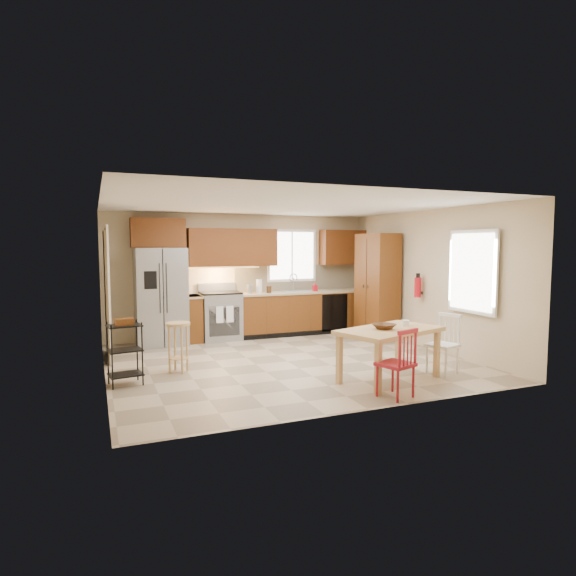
{
  "coord_description": "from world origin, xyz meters",
  "views": [
    {
      "loc": [
        -2.85,
        -7.06,
        1.85
      ],
      "look_at": [
        0.17,
        0.4,
        1.15
      ],
      "focal_mm": 30.0,
      "sensor_mm": 36.0,
      "label": 1
    }
  ],
  "objects_px": {
    "fire_extinguisher": "(418,287)",
    "chair_red": "(395,363)",
    "table_jar": "(405,325)",
    "range_stove": "(220,317)",
    "soap_bottle": "(315,287)",
    "pantry": "(377,286)",
    "bar_stool": "(178,347)",
    "utility_cart": "(125,354)",
    "refrigerator": "(161,297)",
    "chair_white": "(443,344)",
    "table_bowl": "(384,329)",
    "dining_table": "(389,355)"
  },
  "relations": [
    {
      "from": "fire_extinguisher",
      "to": "chair_red",
      "type": "distance_m",
      "value": 3.22
    },
    {
      "from": "table_jar",
      "to": "chair_red",
      "type": "bearing_deg",
      "value": -132.06
    },
    {
      "from": "range_stove",
      "to": "table_jar",
      "type": "height_order",
      "value": "range_stove"
    },
    {
      "from": "soap_bottle",
      "to": "chair_red",
      "type": "bearing_deg",
      "value": -102.33
    },
    {
      "from": "fire_extinguisher",
      "to": "pantry",
      "type": "bearing_deg",
      "value": 100.78
    },
    {
      "from": "bar_stool",
      "to": "utility_cart",
      "type": "distance_m",
      "value": 0.87
    },
    {
      "from": "refrigerator",
      "to": "range_stove",
      "type": "bearing_deg",
      "value": 2.99
    },
    {
      "from": "bar_stool",
      "to": "range_stove",
      "type": "bearing_deg",
      "value": 54.82
    },
    {
      "from": "chair_white",
      "to": "utility_cart",
      "type": "height_order",
      "value": "chair_white"
    },
    {
      "from": "pantry",
      "to": "utility_cart",
      "type": "relative_size",
      "value": 2.47
    },
    {
      "from": "refrigerator",
      "to": "soap_bottle",
      "type": "relative_size",
      "value": 9.53
    },
    {
      "from": "chair_red",
      "to": "table_bowl",
      "type": "distance_m",
      "value": 0.76
    },
    {
      "from": "bar_stool",
      "to": "dining_table",
      "type": "bearing_deg",
      "value": -37.34
    },
    {
      "from": "dining_table",
      "to": "pantry",
      "type": "bearing_deg",
      "value": 42.4
    },
    {
      "from": "fire_extinguisher",
      "to": "dining_table",
      "type": "relative_size",
      "value": 0.25
    },
    {
      "from": "refrigerator",
      "to": "utility_cart",
      "type": "distance_m",
      "value": 2.69
    },
    {
      "from": "table_jar",
      "to": "table_bowl",
      "type": "bearing_deg",
      "value": -167.47
    },
    {
      "from": "refrigerator",
      "to": "bar_stool",
      "type": "height_order",
      "value": "refrigerator"
    },
    {
      "from": "refrigerator",
      "to": "pantry",
      "type": "distance_m",
      "value": 4.23
    },
    {
      "from": "pantry",
      "to": "table_bowl",
      "type": "xyz_separation_m",
      "value": [
        -1.63,
        -2.75,
        -0.33
      ]
    },
    {
      "from": "pantry",
      "to": "dining_table",
      "type": "height_order",
      "value": "pantry"
    },
    {
      "from": "chair_white",
      "to": "soap_bottle",
      "type": "bearing_deg",
      "value": -12.64
    },
    {
      "from": "pantry",
      "to": "dining_table",
      "type": "xyz_separation_m",
      "value": [
        -1.54,
        -2.75,
        -0.69
      ]
    },
    {
      "from": "table_bowl",
      "to": "utility_cart",
      "type": "bearing_deg",
      "value": 160.81
    },
    {
      "from": "table_jar",
      "to": "chair_white",
      "type": "bearing_deg",
      "value": -3.72
    },
    {
      "from": "fire_extinguisher",
      "to": "chair_red",
      "type": "relative_size",
      "value": 0.42
    },
    {
      "from": "pantry",
      "to": "fire_extinguisher",
      "type": "distance_m",
      "value": 1.07
    },
    {
      "from": "table_bowl",
      "to": "pantry",
      "type": "bearing_deg",
      "value": 59.32
    },
    {
      "from": "soap_bottle",
      "to": "table_jar",
      "type": "relative_size",
      "value": 1.64
    },
    {
      "from": "chair_white",
      "to": "table_bowl",
      "type": "height_order",
      "value": "chair_white"
    },
    {
      "from": "fire_extinguisher",
      "to": "table_bowl",
      "type": "height_order",
      "value": "fire_extinguisher"
    },
    {
      "from": "fire_extinguisher",
      "to": "utility_cart",
      "type": "relative_size",
      "value": 0.42
    },
    {
      "from": "dining_table",
      "to": "table_bowl",
      "type": "xyz_separation_m",
      "value": [
        -0.09,
        0.0,
        0.36
      ]
    },
    {
      "from": "fire_extinguisher",
      "to": "dining_table",
      "type": "distance_m",
      "value": 2.54
    },
    {
      "from": "range_stove",
      "to": "pantry",
      "type": "height_order",
      "value": "pantry"
    },
    {
      "from": "table_bowl",
      "to": "utility_cart",
      "type": "xyz_separation_m",
      "value": [
        -3.3,
        1.15,
        -0.29
      ]
    },
    {
      "from": "soap_bottle",
      "to": "table_bowl",
      "type": "relative_size",
      "value": 0.65
    },
    {
      "from": "soap_bottle",
      "to": "utility_cart",
      "type": "bearing_deg",
      "value": -147.85
    },
    {
      "from": "dining_table",
      "to": "chair_white",
      "type": "distance_m",
      "value": 0.95
    },
    {
      "from": "chair_red",
      "to": "chair_white",
      "type": "distance_m",
      "value": 1.48
    },
    {
      "from": "chair_red",
      "to": "range_stove",
      "type": "bearing_deg",
      "value": 85.61
    },
    {
      "from": "bar_stool",
      "to": "fire_extinguisher",
      "type": "bearing_deg",
      "value": -4.79
    },
    {
      "from": "range_stove",
      "to": "chair_white",
      "type": "bearing_deg",
      "value": -57.03
    },
    {
      "from": "pantry",
      "to": "dining_table",
      "type": "relative_size",
      "value": 1.44
    },
    {
      "from": "pantry",
      "to": "chair_white",
      "type": "xyz_separation_m",
      "value": [
        -0.59,
        -2.7,
        -0.62
      ]
    },
    {
      "from": "range_stove",
      "to": "bar_stool",
      "type": "relative_size",
      "value": 1.25
    },
    {
      "from": "refrigerator",
      "to": "table_bowl",
      "type": "xyz_separation_m",
      "value": [
        2.5,
        -3.67,
        -0.19
      ]
    },
    {
      "from": "dining_table",
      "to": "bar_stool",
      "type": "distance_m",
      "value": 3.05
    },
    {
      "from": "utility_cart",
      "to": "bar_stool",
      "type": "bearing_deg",
      "value": 19.14
    },
    {
      "from": "chair_red",
      "to": "fire_extinguisher",
      "type": "bearing_deg",
      "value": 30.0
    }
  ]
}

